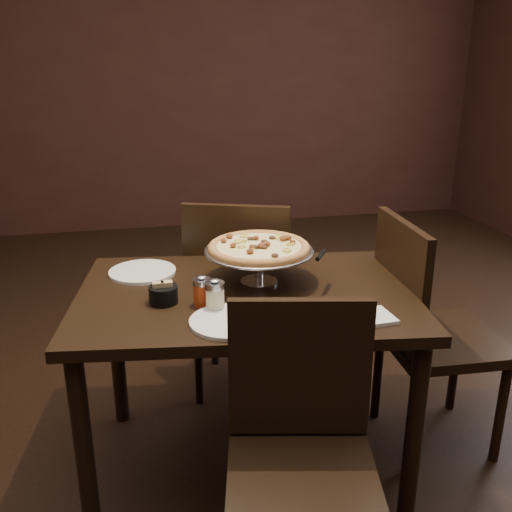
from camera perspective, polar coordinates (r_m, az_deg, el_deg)
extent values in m
cube|color=black|center=(2.47, -1.86, -20.21)|extent=(6.00, 7.00, 0.02)
cube|color=black|center=(5.39, -9.31, 17.45)|extent=(6.00, 0.02, 2.80)
cube|color=black|center=(2.08, -1.05, -4.05)|extent=(1.31, 0.97, 0.04)
cylinder|color=black|center=(2.02, -16.81, -18.22)|extent=(0.06, 0.06, 0.72)
cylinder|color=black|center=(2.08, 15.51, -16.88)|extent=(0.06, 0.06, 0.72)
cylinder|color=black|center=(2.59, -13.76, -8.98)|extent=(0.06, 0.06, 0.72)
cylinder|color=black|center=(2.63, 10.59, -8.21)|extent=(0.06, 0.06, 0.72)
cylinder|color=silver|center=(2.15, 0.29, -2.56)|extent=(0.14, 0.14, 0.01)
cylinder|color=silver|center=(2.13, 0.29, -1.10)|extent=(0.03, 0.03, 0.11)
cylinder|color=silver|center=(2.11, 0.30, 0.37)|extent=(0.10, 0.10, 0.01)
cylinder|color=#A1A1A6|center=(2.10, 0.30, 0.52)|extent=(0.40, 0.40, 0.01)
torus|color=#A1A1A6|center=(2.10, 0.30, 0.55)|extent=(0.41, 0.41, 0.01)
cylinder|color=#A46531|center=(2.10, 0.30, 0.75)|extent=(0.37, 0.37, 0.01)
torus|color=#A46531|center=(2.10, 0.30, 0.86)|extent=(0.38, 0.38, 0.03)
cylinder|color=tan|center=(2.10, 0.30, 0.98)|extent=(0.31, 0.31, 0.01)
cylinder|color=#FCF1C4|center=(1.91, -4.12, -4.35)|extent=(0.06, 0.06, 0.08)
cylinder|color=silver|center=(1.89, -4.16, -2.93)|extent=(0.07, 0.07, 0.02)
ellipsoid|color=silver|center=(1.88, -4.17, -2.47)|extent=(0.04, 0.04, 0.01)
cylinder|color=maroon|center=(1.95, -5.40, -3.88)|extent=(0.06, 0.06, 0.08)
cylinder|color=silver|center=(1.93, -5.45, -2.55)|extent=(0.06, 0.06, 0.02)
ellipsoid|color=silver|center=(1.93, -5.47, -2.11)|extent=(0.03, 0.03, 0.01)
cylinder|color=black|center=(1.99, -9.25, -3.83)|extent=(0.10, 0.10, 0.06)
cube|color=tan|center=(1.98, -9.75, -3.49)|extent=(0.04, 0.03, 0.07)
cube|color=tan|center=(1.99, -8.88, -3.43)|extent=(0.04, 0.03, 0.07)
cube|color=silver|center=(1.90, 11.60, -5.99)|extent=(0.13, 0.13, 0.01)
cylinder|color=white|center=(2.28, -11.28, -1.55)|extent=(0.26, 0.26, 0.01)
cylinder|color=white|center=(1.83, -2.67, -6.55)|extent=(0.26, 0.26, 0.01)
cone|color=silver|center=(2.05, 6.49, 0.00)|extent=(0.13, 0.13, 0.00)
cylinder|color=black|center=(2.05, 6.49, 0.07)|extent=(0.07, 0.10, 0.02)
cube|color=black|center=(2.73, -1.25, -4.29)|extent=(0.59, 0.59, 0.04)
cube|color=black|center=(2.44, -2.03, -0.36)|extent=(0.44, 0.19, 0.48)
cylinder|color=black|center=(2.98, 2.88, -7.37)|extent=(0.04, 0.04, 0.45)
cylinder|color=black|center=(3.03, -4.18, -6.95)|extent=(0.04, 0.04, 0.45)
cylinder|color=black|center=(2.65, 2.21, -10.95)|extent=(0.04, 0.04, 0.45)
cylinder|color=black|center=(2.71, -5.75, -10.39)|extent=(0.04, 0.04, 0.45)
cube|color=black|center=(1.72, 4.69, -21.65)|extent=(0.50, 0.50, 0.04)
cube|color=black|center=(1.73, 4.39, -11.10)|extent=(0.42, 0.12, 0.44)
cylinder|color=black|center=(2.00, -1.31, -23.40)|extent=(0.04, 0.04, 0.41)
cylinder|color=black|center=(2.02, 9.35, -23.09)|extent=(0.04, 0.04, 0.41)
cube|color=black|center=(2.47, 18.09, -7.99)|extent=(0.48, 0.48, 0.04)
cube|color=black|center=(2.27, 14.16, -2.47)|extent=(0.06, 0.46, 0.48)
cylinder|color=black|center=(2.54, 23.26, -14.23)|extent=(0.04, 0.04, 0.45)
cylinder|color=black|center=(2.81, 19.26, -10.33)|extent=(0.04, 0.04, 0.45)
cylinder|color=black|center=(2.38, 15.41, -15.75)|extent=(0.04, 0.04, 0.45)
cylinder|color=black|center=(2.66, 12.09, -11.36)|extent=(0.04, 0.04, 0.45)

